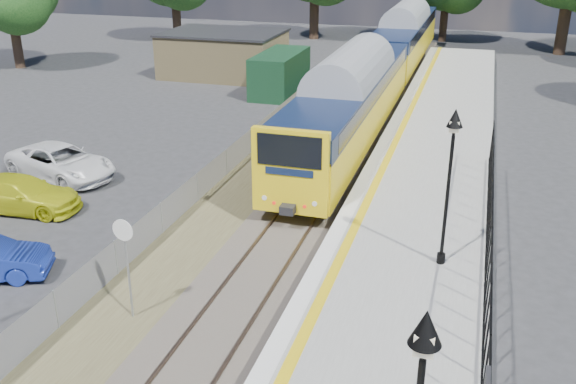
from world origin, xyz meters
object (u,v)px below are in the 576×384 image
at_px(victorian_lamp_north, 452,152).
at_px(car_yellow, 21,194).
at_px(car_white, 61,162).
at_px(speed_sign, 126,252).
at_px(train, 384,60).

xyz_separation_m(victorian_lamp_north, car_yellow, (-15.53, 1.34, -3.64)).
bearing_deg(car_white, speed_sign, -120.18).
bearing_deg(car_yellow, victorian_lamp_north, -100.33).
xyz_separation_m(victorian_lamp_north, car_white, (-16.13, 4.73, -3.59)).
height_order(car_yellow, car_white, car_white).
bearing_deg(speed_sign, car_white, 137.06).
bearing_deg(train, victorian_lamp_north, -76.94).
distance_m(train, car_white, 21.18).
bearing_deg(train, car_white, -120.86).
distance_m(speed_sign, car_white, 12.06).
bearing_deg(speed_sign, train, 88.06).
relative_size(victorian_lamp_north, train, 0.11).
relative_size(train, car_yellow, 8.95).
xyz_separation_m(speed_sign, car_yellow, (-7.65, 5.30, -1.40)).
xyz_separation_m(train, car_yellow, (-10.23, -21.51, -1.68)).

